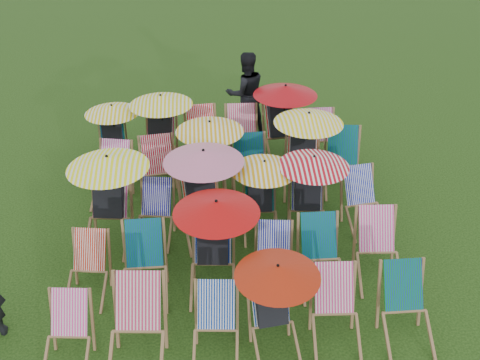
{
  "coord_description": "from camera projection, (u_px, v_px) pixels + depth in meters",
  "views": [
    {
      "loc": [
        -0.41,
        -6.68,
        5.24
      ],
      "look_at": [
        0.13,
        0.22,
        0.9
      ],
      "focal_mm": 40.0,
      "sensor_mm": 36.0,
      "label": 1
    }
  ],
  "objects": [
    {
      "name": "ground",
      "position": [
        233.0,
        236.0,
        8.45
      ],
      "size": [
        100.0,
        100.0,
        0.0
      ],
      "primitive_type": "plane",
      "color": "black",
      "rests_on": "ground"
    },
    {
      "name": "deckchair_0",
      "position": [
        66.0,
        336.0,
        6.19
      ],
      "size": [
        0.62,
        0.8,
        0.82
      ],
      "rotation": [
        0.0,
        0.0,
        -0.1
      ],
      "color": "olive",
      "rests_on": "ground"
    },
    {
      "name": "deckchair_1",
      "position": [
        136.0,
        331.0,
        6.14
      ],
      "size": [
        0.75,
        0.99,
        1.01
      ],
      "rotation": [
        0.0,
        0.0,
        -0.09
      ],
      "color": "olive",
      "rests_on": "ground"
    },
    {
      "name": "deckchair_2",
      "position": [
        216.0,
        330.0,
        6.25
      ],
      "size": [
        0.64,
        0.84,
        0.86
      ],
      "rotation": [
        0.0,
        0.0,
        -0.09
      ],
      "color": "olive",
      "rests_on": "ground"
    },
    {
      "name": "deckchair_3",
      "position": [
        275.0,
        308.0,
        6.28
      ],
      "size": [
        1.01,
        1.08,
        1.19
      ],
      "rotation": [
        0.0,
        0.0,
        0.14
      ],
      "color": "olive",
      "rests_on": "ground"
    },
    {
      "name": "deckchair_4",
      "position": [
        336.0,
        313.0,
        6.44
      ],
      "size": [
        0.64,
        0.87,
        0.91
      ],
      "rotation": [
        0.0,
        0.0,
        -0.05
      ],
      "color": "olive",
      "rests_on": "ground"
    },
    {
      "name": "deckchair_5",
      "position": [
        408.0,
        310.0,
        6.47
      ],
      "size": [
        0.61,
        0.86,
        0.92
      ],
      "rotation": [
        0.0,
        0.0,
        0.0
      ],
      "color": "olive",
      "rests_on": "ground"
    },
    {
      "name": "deckchair_6",
      "position": [
        86.0,
        270.0,
        7.15
      ],
      "size": [
        0.65,
        0.84,
        0.83
      ],
      "rotation": [
        0.0,
        0.0,
        -0.14
      ],
      "color": "olive",
      "rests_on": "ground"
    },
    {
      "name": "deckchair_7",
      "position": [
        144.0,
        266.0,
        7.13
      ],
      "size": [
        0.64,
        0.89,
        0.95
      ],
      "rotation": [
        0.0,
        0.0,
        0.02
      ],
      "color": "olive",
      "rests_on": "ground"
    },
    {
      "name": "deckchair_8",
      "position": [
        214.0,
        245.0,
        7.11
      ],
      "size": [
        1.15,
        1.21,
        1.36
      ],
      "rotation": [
        0.0,
        0.0,
        -0.08
      ],
      "color": "olive",
      "rests_on": "ground"
    },
    {
      "name": "deckchair_9",
      "position": [
        274.0,
        262.0,
        7.27
      ],
      "size": [
        0.65,
        0.84,
        0.86
      ],
      "rotation": [
        0.0,
        0.0,
        -0.11
      ],
      "color": "olive",
      "rests_on": "ground"
    },
    {
      "name": "deckchair_10",
      "position": [
        321.0,
        258.0,
        7.28
      ],
      "size": [
        0.62,
        0.87,
        0.94
      ],
      "rotation": [
        0.0,
        0.0,
        -0.0
      ],
      "color": "olive",
      "rests_on": "ground"
    },
    {
      "name": "deckchair_11",
      "position": [
        379.0,
        251.0,
        7.4
      ],
      "size": [
        0.67,
        0.91,
        0.95
      ],
      "rotation": [
        0.0,
        0.0,
        -0.05
      ],
      "color": "olive",
      "rests_on": "ground"
    },
    {
      "name": "deckchair_12",
      "position": [
        107.0,
        199.0,
        7.97
      ],
      "size": [
        1.21,
        1.28,
        1.43
      ],
      "rotation": [
        0.0,
        0.0,
        -0.12
      ],
      "color": "olive",
      "rests_on": "ground"
    },
    {
      "name": "deckchair_13",
      "position": [
        154.0,
        214.0,
        8.2
      ],
      "size": [
        0.69,
        0.88,
        0.87
      ],
      "rotation": [
        0.0,
        0.0,
        -0.16
      ],
      "color": "olive",
      "rests_on": "ground"
    },
    {
      "name": "deckchair_14",
      "position": [
        203.0,
        193.0,
        8.11
      ],
      "size": [
        1.21,
        1.32,
        1.44
      ],
      "rotation": [
        0.0,
        0.0,
        0.18
      ],
      "color": "olive",
      "rests_on": "ground"
    },
    {
      "name": "deckchair_15",
      "position": [
        261.0,
        196.0,
        8.25
      ],
      "size": [
        1.02,
        1.06,
        1.21
      ],
      "rotation": [
        0.0,
        0.0,
        -0.04
      ],
      "color": "olive",
      "rests_on": "ground"
    },
    {
      "name": "deckchair_16",
      "position": [
        309.0,
        194.0,
        8.23
      ],
      "size": [
        1.09,
        1.15,
        1.29
      ],
      "rotation": [
        0.0,
        0.0,
        -0.09
      ],
      "color": "olive",
      "rests_on": "ground"
    },
    {
      "name": "deckchair_17",
      "position": [
        364.0,
        202.0,
        8.44
      ],
      "size": [
        0.72,
        0.91,
        0.91
      ],
      "rotation": [
        0.0,
        0.0,
        0.15
      ],
      "color": "olive",
      "rests_on": "ground"
    },
    {
      "name": "deckchair_18",
      "position": [
        111.0,
        175.0,
        9.09
      ],
      "size": [
        0.79,
        0.98,
        0.95
      ],
      "rotation": [
        0.0,
        0.0,
        -0.19
      ],
      "color": "olive",
      "rests_on": "ground"
    },
    {
      "name": "deckchair_19",
      "position": [
        159.0,
        172.0,
        9.16
      ],
      "size": [
        0.77,
        0.99,
        0.99
      ],
      "rotation": [
        0.0,
        0.0,
        0.14
      ],
      "color": "olive",
      "rests_on": "ground"
    },
    {
      "name": "deckchair_20",
      "position": [
        208.0,
        159.0,
        9.08
      ],
      "size": [
        1.15,
        1.21,
        1.36
      ],
      "rotation": [
        0.0,
        0.0,
        0.06
      ],
      "color": "olive",
      "rests_on": "ground"
    },
    {
      "name": "deckchair_21",
      "position": [
        251.0,
        170.0,
        9.19
      ],
      "size": [
        0.69,
        0.95,
        1.0
      ],
      "rotation": [
        0.0,
        0.0,
        0.03
      ],
      "color": "olive",
      "rests_on": "ground"
    },
    {
      "name": "deckchair_22",
      "position": [
        304.0,
        151.0,
        9.27
      ],
      "size": [
        1.19,
        1.27,
        1.42
      ],
      "rotation": [
        0.0,
        0.0,
        -0.14
      ],
      "color": "olive",
      "rests_on": "ground"
    },
    {
      "name": "deckchair_23",
      "position": [
        343.0,
        163.0,
        9.39
      ],
      "size": [
        0.79,
        1.02,
        1.03
      ],
      "rotation": [
        0.0,
        0.0,
        -0.13
      ],
      "color": "olive",
      "rests_on": "ground"
    },
    {
      "name": "deckchair_24",
      "position": [
        113.0,
        135.0,
        10.02
      ],
      "size": [
        1.01,
        1.08,
        1.2
      ],
      "rotation": [
        0.0,
        0.0,
        0.11
      ],
      "color": "olive",
      "rests_on": "ground"
    },
    {
      "name": "deckchair_25",
      "position": [
        160.0,
        130.0,
        9.97
      ],
      "size": [
        1.17,
        1.24,
        1.39
      ],
      "rotation": [
        0.0,
        0.0,
        -0.14
      ],
      "color": "olive",
      "rests_on": "ground"
    },
    {
      "name": "deckchair_26",
      "position": [
        203.0,
        138.0,
        10.18
      ],
      "size": [
        0.77,
        1.0,
        1.02
      ],
      "rotation": [
        0.0,
        0.0,
        0.11
      ],
      "color": "olive",
      "rests_on": "ground"
    },
    {
      "name": "deckchair_27",
      "position": [
        242.0,
        138.0,
        10.18
      ],
      "size": [
        0.7,
        0.96,
        1.03
      ],
      "rotation": [
        0.0,
        0.0,
        -0.02
      ],
      "color": "olive",
      "rests_on": "ground"
    },
    {
      "name": "deckchair_28",
      "position": [
        283.0,
        121.0,
        10.23
      ],
      "size": [
        1.21,
        1.3,
        1.44
      ],
      "rotation": [
        0.0,
        0.0,
        0.12
      ],
      "color": "olive",
      "rests_on": "ground"
    },
    {
      "name": "deckchair_29",
      "position": [
        322.0,
        139.0,
        10.25
      ],
      "size": [
        0.62,
        0.87,
        0.93
      ],
      "rotation": [
        0.0,
        0.0,
        -0.01
      ],
      "color": "olive",
      "rests_on": "ground"
    },
    {
      "name": "person_rear",
      "position": [
        246.0,
        93.0,
        11.11
      ],
      "size": [
        0.98,
        0.84,
        1.75
      ],
      "primitive_type": "imported",
      "rotation": [
        0.0,
        0.0,
        3.37
      ],
      "color": "black",
      "rests_on": "ground"
    }
  ]
}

